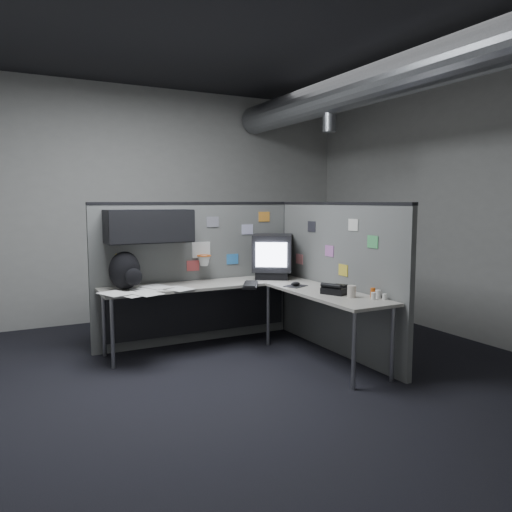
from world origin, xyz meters
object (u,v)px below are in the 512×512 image
phone (335,290)px  backpack (126,271)px  desk (237,296)px  monitor (272,256)px  keyboard (250,285)px

phone → backpack: 2.14m
desk → backpack: bearing=164.9°
desk → monitor: bearing=27.1°
desk → backpack: backpack is taller
desk → keyboard: keyboard is taller
desk → phone: bearing=-53.4°
keyboard → backpack: backpack is taller
desk → keyboard: bearing=-47.7°
monitor → keyboard: 0.71m
monitor → phone: bearing=-100.2°
monitor → backpack: size_ratio=1.58×
keyboard → phone: size_ratio=1.41×
keyboard → backpack: size_ratio=1.08×
keyboard → backpack: (-1.23, 0.42, 0.18)m
keyboard → phone: bearing=-69.4°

